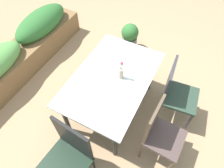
{
  "coord_description": "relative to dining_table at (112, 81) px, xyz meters",
  "views": [
    {
      "loc": [
        -1.38,
        -0.61,
        2.64
      ],
      "look_at": [
        -0.02,
        0.1,
        0.6
      ],
      "focal_mm": 31.39,
      "sensor_mm": 36.0,
      "label": 1
    }
  ],
  "objects": [
    {
      "name": "chair_near_left",
      "position": [
        -0.31,
        -0.77,
        -0.12
      ],
      "size": [
        0.43,
        0.43,
        0.98
      ],
      "rotation": [
        0.0,
        0.0,
        3.09
      ],
      "color": "#463734",
      "rests_on": "ground"
    },
    {
      "name": "chair_near_right",
      "position": [
        0.31,
        -0.77,
        -0.12
      ],
      "size": [
        0.49,
        0.49,
        0.97
      ],
      "rotation": [
        0.0,
        0.0,
        3.24
      ],
      "color": "#283B2D",
      "rests_on": "ground"
    },
    {
      "name": "dining_table",
      "position": [
        0.0,
        0.0,
        0.0
      ],
      "size": [
        1.41,
        0.92,
        0.74
      ],
      "color": "silver",
      "rests_on": "ground"
    },
    {
      "name": "chair_end_left",
      "position": [
        -1.01,
        -0.01,
        -0.12
      ],
      "size": [
        0.51,
        0.51,
        0.99
      ],
      "rotation": [
        0.0,
        0.0,
        1.48
      ],
      "color": "black",
      "rests_on": "ground"
    },
    {
      "name": "potted_plant",
      "position": [
        1.36,
        0.34,
        -0.4
      ],
      "size": [
        0.31,
        0.31,
        0.52
      ],
      "color": "slate",
      "rests_on": "ground"
    },
    {
      "name": "flower_vase",
      "position": [
        0.05,
        -0.09,
        0.2
      ],
      "size": [
        0.06,
        0.06,
        0.29
      ],
      "color": "tan",
      "rests_on": "dining_table"
    },
    {
      "name": "ground_plane",
      "position": [
        0.02,
        -0.1,
        -0.67
      ],
      "size": [
        12.0,
        12.0,
        0.0
      ],
      "primitive_type": "plane",
      "color": "#9E7F5B"
    },
    {
      "name": "planter_box",
      "position": [
        0.11,
        1.77,
        -0.33
      ],
      "size": [
        2.58,
        0.54,
        0.73
      ],
      "color": "brown",
      "rests_on": "ground"
    }
  ]
}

